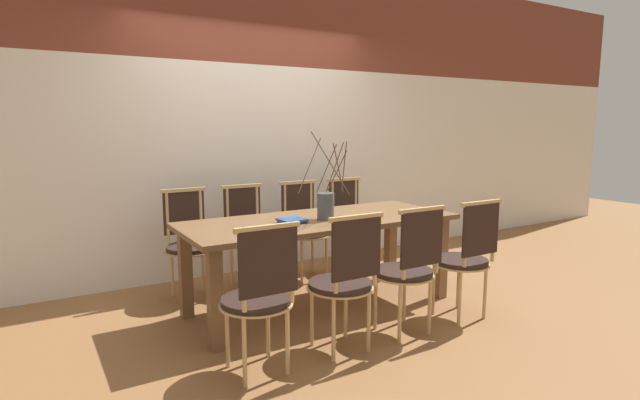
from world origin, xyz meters
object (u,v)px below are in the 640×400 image
dining_table (320,231)px  book_stack (292,221)px  vase_centerpiece (326,204)px  chair_far_center (304,226)px  chair_near_center (408,266)px

dining_table → book_stack: bearing=-169.5°
vase_centerpiece → book_stack: bearing=176.3°
dining_table → chair_far_center: (0.30, 0.80, -0.13)m
chair_near_center → vase_centerpiece: size_ratio=1.34×
book_stack → chair_near_center: bearing=-54.6°
chair_far_center → book_stack: (-0.58, -0.85, 0.25)m
chair_far_center → book_stack: 1.06m
vase_centerpiece → book_stack: (-0.29, 0.02, -0.11)m
dining_table → book_stack: book_stack is taller
chair_near_center → book_stack: (-0.53, 0.75, 0.25)m
dining_table → book_stack: 0.31m
chair_far_center → book_stack: size_ratio=4.62×
chair_near_center → chair_far_center: bearing=88.1°
vase_centerpiece → chair_near_center: bearing=-72.1°
vase_centerpiece → book_stack: vase_centerpiece is taller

